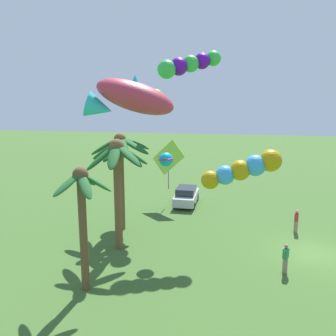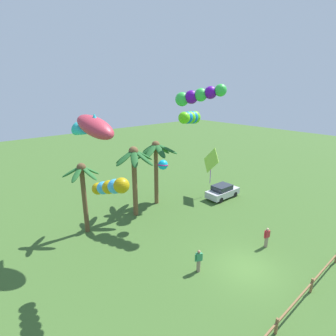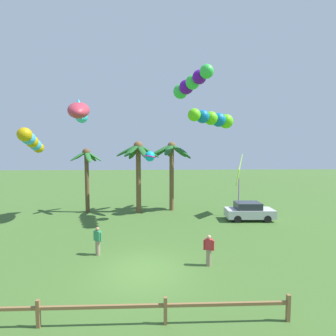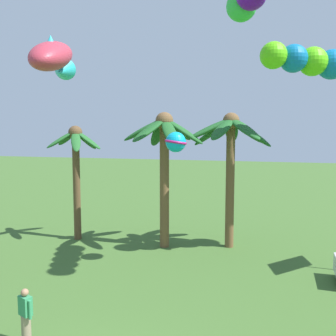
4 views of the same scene
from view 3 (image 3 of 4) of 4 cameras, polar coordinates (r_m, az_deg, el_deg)
The scene contains 14 objects.
ground_plane at distance 13.15m, azimuth -5.70°, elevation -22.45°, with size 120.00×120.00×0.00m, color #3D6028.
palm_tree_0 at distance 23.22m, azimuth -6.84°, elevation 2.08°, with size 4.09×3.89×6.67m.
palm_tree_1 at distance 23.90m, azimuth 0.88°, elevation 2.56°, with size 4.12×4.28×6.64m.
palm_tree_2 at distance 24.33m, azimuth -18.13°, elevation 0.42°, with size 2.96×2.76×6.01m.
rail_fence at distance 9.79m, azimuth -14.82°, elevation -28.65°, with size 12.79×0.12×0.95m.
parked_car_0 at distance 22.16m, azimuth 18.04°, elevation -9.39°, with size 3.95×1.83×1.51m.
spectator_0 at distance 15.02m, azimuth -15.80°, elevation -15.72°, with size 0.50×0.37×1.59m.
spectator_1 at distance 13.46m, azimuth 9.32°, elevation -18.03°, with size 0.53×0.32×1.59m.
kite_fish_0 at distance 22.22m, azimuth -19.68°, elevation 12.17°, with size 2.38×4.21×2.22m.
kite_ball_1 at distance 20.50m, azimuth -4.18°, elevation 2.68°, with size 1.23×1.23×0.85m.
kite_diamond_2 at distance 22.85m, azimuth 15.97°, elevation -0.71°, with size 0.99×2.82×4.09m.
kite_tube_3 at distance 23.56m, azimuth 10.23°, elevation 11.05°, with size 4.53×3.01×1.59m.
kite_tube_4 at distance 20.43m, azimuth 5.28°, elevation 18.71°, with size 2.72×3.94×1.86m.
kite_tube_5 at distance 18.13m, azimuth -28.84°, elevation 5.50°, with size 1.05×2.99×1.54m.
Camera 3 is at (0.79, -11.72, 5.91)m, focal length 26.62 mm.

